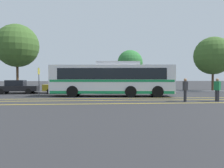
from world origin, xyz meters
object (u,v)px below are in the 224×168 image
pedestrian_1 (185,88)px  parked_car_0 (17,87)px  bus_stop_sign (39,78)px  tree_0 (17,46)px  parked_car_2 (122,86)px  pedestrian_0 (217,88)px  transit_bus (112,79)px  parked_car_1 (64,86)px  tree_2 (213,56)px  tree_1 (130,63)px

pedestrian_1 → parked_car_0: bearing=59.5°
parked_car_0 → bus_stop_sign: (3.35, -4.14, 0.91)m
parked_car_0 → pedestrian_1: pedestrian_1 is taller
tree_0 → parked_car_2: bearing=-14.6°
parked_car_0 → parked_car_2: parked_car_2 is taller
pedestrian_0 → pedestrian_1: 2.37m
transit_bus → parked_car_2: bearing=-13.8°
pedestrian_1 → tree_0: bearing=53.7°
bus_stop_sign → parked_car_1: bearing=-15.8°
transit_bus → tree_2: bearing=-56.2°
parked_car_1 → parked_car_2: bearing=-91.3°
tree_0 → transit_bus: bearing=-32.7°
parked_car_2 → pedestrian_1: pedestrian_1 is taller
pedestrian_0 → tree_0: (-17.95, 12.02, 4.59)m
parked_car_0 → parked_car_2: bearing=84.1°
parked_car_0 → parked_car_2: 11.31m
bus_stop_sign → parked_car_2: bearing=-57.9°
tree_0 → tree_2: tree_0 is taller
pedestrian_1 → tree_1: 14.09m
tree_0 → tree_1: 14.12m
transit_bus → tree_1: (3.08, 8.64, 2.08)m
parked_car_0 → tree_0: tree_0 is taller
bus_stop_sign → tree_0: 9.08m
tree_1 → tree_2: tree_2 is taller
pedestrian_0 → parked_car_0: bearing=35.0°
parked_car_1 → tree_0: tree_0 is taller
bus_stop_sign → tree_0: tree_0 is taller
parked_car_2 → tree_0: size_ratio=0.51×
parked_car_1 → bus_stop_sign: (-1.69, -4.16, 0.87)m
parked_car_1 → pedestrian_0: (12.02, -9.15, 0.17)m
parked_car_2 → tree_2: tree_2 is taller
pedestrian_1 → tree_0: tree_0 is taller
transit_bus → parked_car_1: bearing=56.4°
parked_car_0 → tree_2: 24.05m
transit_bus → pedestrian_0: 8.78m
parked_car_2 → pedestrian_0: pedestrian_0 is taller
transit_bus → parked_car_0: bearing=74.0°
parked_car_0 → pedestrian_1: size_ratio=2.71×
pedestrian_1 → bus_stop_sign: bus_stop_sign is taller
parked_car_0 → tree_1: size_ratio=0.83×
parked_car_2 → pedestrian_0: size_ratio=2.50×
pedestrian_1 → tree_2: bearing=-34.7°
parked_car_0 → parked_car_1: (5.04, 0.01, 0.04)m
transit_bus → parked_car_1: 6.43m
parked_car_1 → pedestrian_0: size_ratio=2.64×
transit_bus → parked_car_1: size_ratio=2.63×
pedestrian_1 → transit_bus: bearing=44.6°
parked_car_2 → pedestrian_1: 9.47m
tree_0 → pedestrian_0: bearing=-33.8°
parked_car_2 → transit_bus: bearing=-20.7°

